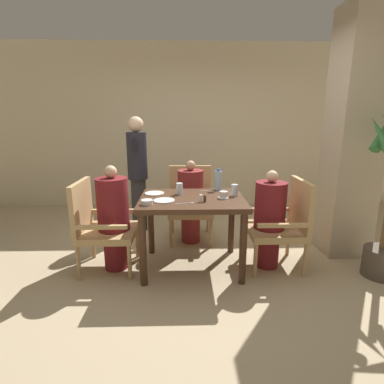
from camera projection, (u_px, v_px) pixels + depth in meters
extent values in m
plane|color=tan|center=(192.00, 266.00, 3.23)|extent=(16.00, 16.00, 0.00)
cube|color=beige|center=(188.00, 127.00, 5.27)|extent=(8.00, 0.06, 2.80)
cube|color=tan|center=(353.00, 137.00, 3.32)|extent=(0.49, 0.49, 2.70)
cube|color=#422819|center=(192.00, 200.00, 3.05)|extent=(1.06, 0.82, 0.05)
cylinder|color=#422819|center=(143.00, 250.00, 2.79)|extent=(0.07, 0.07, 0.72)
cylinder|color=#422819|center=(243.00, 249.00, 2.81)|extent=(0.07, 0.07, 0.72)
cylinder|color=#422819|center=(151.00, 224.00, 3.47)|extent=(0.07, 0.07, 0.72)
cylinder|color=#422819|center=(231.00, 223.00, 3.50)|extent=(0.07, 0.07, 0.72)
cube|color=tan|center=(109.00, 232.00, 3.11)|extent=(0.56, 0.56, 0.07)
cube|color=tan|center=(81.00, 206.00, 3.04)|extent=(0.05, 0.56, 0.51)
cube|color=tan|center=(113.00, 211.00, 3.33)|extent=(0.50, 0.04, 0.04)
cube|color=tan|center=(101.00, 227.00, 2.82)|extent=(0.50, 0.04, 0.04)
cylinder|color=tan|center=(137.00, 242.00, 3.41)|extent=(0.04, 0.04, 0.36)
cylinder|color=tan|center=(130.00, 262.00, 2.93)|extent=(0.04, 0.04, 0.36)
cylinder|color=tan|center=(93.00, 242.00, 3.40)|extent=(0.04, 0.04, 0.36)
cylinder|color=tan|center=(78.00, 263.00, 2.91)|extent=(0.04, 0.04, 0.36)
cylinder|color=maroon|center=(116.00, 249.00, 3.16)|extent=(0.24, 0.24, 0.43)
cylinder|color=maroon|center=(113.00, 204.00, 3.04)|extent=(0.32, 0.32, 0.54)
sphere|color=tan|center=(111.00, 172.00, 2.96)|extent=(0.13, 0.13, 0.13)
cube|color=tan|center=(191.00, 210.00, 3.86)|extent=(0.56, 0.56, 0.07)
cube|color=tan|center=(190.00, 184.00, 4.05)|extent=(0.56, 0.05, 0.51)
cube|color=tan|center=(211.00, 199.00, 3.83)|extent=(0.04, 0.50, 0.04)
cube|color=tan|center=(170.00, 199.00, 3.82)|extent=(0.04, 0.50, 0.04)
cylinder|color=tan|center=(211.00, 233.00, 3.68)|extent=(0.04, 0.04, 0.36)
cylinder|color=tan|center=(171.00, 233.00, 3.67)|extent=(0.04, 0.04, 0.36)
cylinder|color=tan|center=(208.00, 220.00, 4.16)|extent=(0.04, 0.04, 0.36)
cylinder|color=tan|center=(172.00, 220.00, 4.15)|extent=(0.04, 0.04, 0.36)
cylinder|color=maroon|center=(191.00, 225.00, 3.85)|extent=(0.24, 0.24, 0.43)
cylinder|color=maroon|center=(191.00, 190.00, 3.74)|extent=(0.32, 0.32, 0.50)
sphere|color=tan|center=(191.00, 165.00, 3.66)|extent=(0.12, 0.12, 0.12)
cube|color=tan|center=(274.00, 231.00, 3.16)|extent=(0.56, 0.56, 0.07)
cube|color=tan|center=(301.00, 204.00, 3.10)|extent=(0.05, 0.56, 0.51)
cube|color=tan|center=(283.00, 225.00, 2.87)|extent=(0.50, 0.04, 0.04)
cube|color=tan|center=(268.00, 210.00, 3.37)|extent=(0.50, 0.04, 0.04)
cylinder|color=tan|center=(255.00, 261.00, 2.96)|extent=(0.04, 0.04, 0.36)
cylinder|color=tan|center=(245.00, 241.00, 3.44)|extent=(0.04, 0.04, 0.36)
cylinder|color=tan|center=(305.00, 260.00, 2.97)|extent=(0.04, 0.04, 0.36)
cylinder|color=tan|center=(288.00, 240.00, 3.46)|extent=(0.04, 0.04, 0.36)
cylinder|color=maroon|center=(268.00, 247.00, 3.20)|extent=(0.24, 0.24, 0.43)
cylinder|color=maroon|center=(270.00, 205.00, 3.09)|extent=(0.32, 0.32, 0.49)
sphere|color=beige|center=(272.00, 176.00, 3.02)|extent=(0.12, 0.12, 0.12)
cylinder|color=#2D2D33|center=(139.00, 205.00, 4.22)|extent=(0.21, 0.21, 0.74)
cylinder|color=#23232D|center=(137.00, 156.00, 4.05)|extent=(0.27, 0.27, 0.63)
sphere|color=beige|center=(136.00, 124.00, 3.95)|extent=(0.21, 0.21, 0.21)
cube|color=black|center=(135.00, 145.00, 3.86)|extent=(0.07, 0.01, 0.14)
cylinder|color=#4C4238|center=(380.00, 262.00, 3.00)|extent=(0.33, 0.33, 0.30)
cone|color=#2D6633|center=(384.00, 129.00, 2.80)|extent=(0.36, 0.28, 0.43)
cone|color=#2D6633|center=(381.00, 134.00, 2.70)|extent=(0.12, 0.43, 0.37)
cylinder|color=white|center=(154.00, 193.00, 3.20)|extent=(0.21, 0.21, 0.01)
cylinder|color=white|center=(164.00, 201.00, 2.92)|extent=(0.21, 0.21, 0.01)
cylinder|color=white|center=(224.00, 198.00, 3.03)|extent=(0.11, 0.11, 0.01)
cylinder|color=white|center=(224.00, 194.00, 3.02)|extent=(0.08, 0.08, 0.06)
cylinder|color=white|center=(147.00, 202.00, 2.80)|extent=(0.11, 0.11, 0.05)
cylinder|color=#A3C6DB|center=(218.00, 180.00, 3.37)|extent=(0.08, 0.08, 0.21)
cylinder|color=#3359B2|center=(219.00, 170.00, 3.34)|extent=(0.04, 0.04, 0.02)
cylinder|color=silver|center=(179.00, 189.00, 3.18)|extent=(0.07, 0.07, 0.12)
cylinder|color=silver|center=(235.00, 190.00, 3.11)|extent=(0.07, 0.07, 0.12)
cylinder|color=white|center=(201.00, 198.00, 2.89)|extent=(0.03, 0.03, 0.07)
cylinder|color=#4C3D2D|center=(205.00, 198.00, 2.89)|extent=(0.03, 0.03, 0.07)
cube|color=silver|center=(184.00, 203.00, 2.83)|extent=(0.15, 0.04, 0.00)
cube|color=silver|center=(192.00, 203.00, 2.85)|extent=(0.04, 0.03, 0.00)
cube|color=silver|center=(207.00, 191.00, 3.32)|extent=(0.14, 0.09, 0.00)
cube|color=silver|center=(213.00, 192.00, 3.28)|extent=(0.06, 0.04, 0.00)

